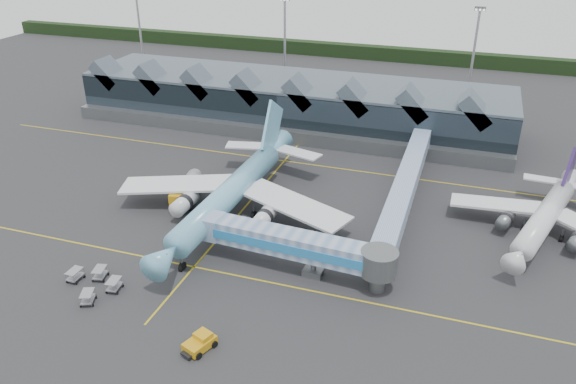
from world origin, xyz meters
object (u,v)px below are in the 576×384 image
(main_airliner, at_px, (234,190))
(pushback_tug, at_px, (200,343))
(jet_bridge, at_px, (305,248))
(fuel_truck, at_px, (187,189))
(regional_jet, at_px, (547,215))

(main_airliner, height_order, pushback_tug, main_airliner)
(jet_bridge, relative_size, pushback_tug, 6.31)
(jet_bridge, bearing_deg, fuel_truck, 154.24)
(jet_bridge, xyz_separation_m, pushback_tug, (-6.46, -16.66, -3.07))
(main_airliner, distance_m, pushback_tug, 29.46)
(pushback_tug, bearing_deg, main_airliner, 126.99)
(regional_jet, xyz_separation_m, fuel_truck, (-52.96, -6.54, -1.29))
(fuel_truck, relative_size, pushback_tug, 2.53)
(regional_jet, height_order, fuel_truck, regional_jet)
(main_airliner, distance_m, fuel_truck, 9.33)
(pushback_tug, bearing_deg, jet_bridge, 89.40)
(regional_jet, xyz_separation_m, jet_bridge, (-29.34, -19.83, 0.57))
(main_airliner, distance_m, jet_bridge, 18.64)
(jet_bridge, height_order, fuel_truck, jet_bridge)
(regional_jet, height_order, pushback_tug, regional_jet)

